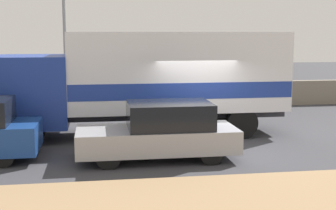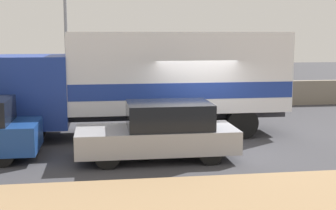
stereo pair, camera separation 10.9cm
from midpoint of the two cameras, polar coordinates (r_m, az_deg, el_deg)
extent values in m
plane|color=#38383D|center=(13.65, 4.13, -5.34)|extent=(80.00, 80.00, 0.00)
cube|color=gray|center=(21.14, -0.60, 1.21)|extent=(60.00, 0.35, 1.13)
cylinder|color=gray|center=(19.85, -12.69, 10.15)|extent=(0.14, 0.14, 7.78)
cube|color=navy|center=(15.29, -16.50, 1.70)|extent=(2.30, 2.43, 2.18)
cube|color=#2D2D33|center=(15.48, 0.90, -0.91)|extent=(6.98, 1.28, 0.25)
cube|color=white|center=(15.31, 0.91, 4.18)|extent=(6.98, 2.33, 2.50)
cube|color=navy|center=(15.36, 0.90, 2.21)|extent=(6.94, 2.35, 0.50)
cylinder|color=black|center=(14.47, -16.84, -2.85)|extent=(1.00, 0.28, 1.00)
cylinder|color=black|center=(16.41, -15.89, -1.49)|extent=(1.00, 0.28, 1.00)
cylinder|color=black|center=(15.01, 8.78, -2.18)|extent=(1.00, 0.28, 1.00)
cylinder|color=black|center=(16.89, 6.75, -0.94)|extent=(1.00, 0.28, 1.00)
cylinder|color=black|center=(14.66, 3.57, -2.36)|extent=(1.00, 0.28, 1.00)
cylinder|color=black|center=(16.57, 2.10, -1.07)|extent=(1.00, 0.28, 1.00)
cube|color=#9E9EA3|center=(12.39, -1.63, -4.18)|extent=(4.20, 1.73, 0.60)
cube|color=black|center=(12.31, -0.09, -1.23)|extent=(2.18, 1.59, 0.67)
cylinder|color=black|center=(11.63, -7.58, -6.24)|extent=(0.64, 0.20, 0.64)
cylinder|color=black|center=(13.08, -7.73, -4.58)|extent=(0.64, 0.20, 0.64)
cylinder|color=black|center=(11.96, 5.06, -5.78)|extent=(0.64, 0.20, 0.64)
cylinder|color=black|center=(13.37, 3.53, -4.22)|extent=(0.64, 0.20, 0.64)
cylinder|color=black|center=(12.40, -19.84, -5.74)|extent=(0.64, 0.20, 0.64)
cylinder|color=black|center=(13.89, -18.63, -4.18)|extent=(0.64, 0.20, 0.64)
camera|label=1|loc=(0.05, -90.23, -0.03)|focal=50.00mm
camera|label=2|loc=(0.05, 89.77, 0.03)|focal=50.00mm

